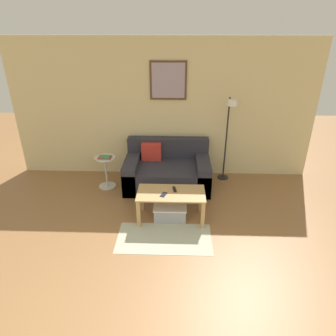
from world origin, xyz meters
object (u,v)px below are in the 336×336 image
object	(u,v)px
couch	(167,171)
storage_bin	(170,211)
floor_lamp	(229,127)
side_table	(106,169)
remote_control	(174,189)
coffee_table	(171,198)
cell_phone	(164,195)
book_stack	(105,157)

from	to	relation	value
couch	storage_bin	size ratio (longest dim) A/B	3.02
floor_lamp	side_table	size ratio (longest dim) A/B	2.69
side_table	remote_control	bearing A→B (deg)	-35.34
couch	remote_control	size ratio (longest dim) A/B	10.15
coffee_table	storage_bin	size ratio (longest dim) A/B	2.01
floor_lamp	cell_phone	size ratio (longest dim) A/B	11.29
side_table	remote_control	size ratio (longest dim) A/B	3.91
side_table	floor_lamp	bearing A→B (deg)	7.19
storage_bin	coffee_table	bearing A→B (deg)	-50.77
coffee_table	storage_bin	xyz separation A→B (m)	(-0.01, 0.02, -0.26)
side_table	book_stack	distance (m)	0.25
coffee_table	side_table	size ratio (longest dim) A/B	1.72
coffee_table	floor_lamp	bearing A→B (deg)	51.67
coffee_table	floor_lamp	distance (m)	1.73
coffee_table	couch	bearing A→B (deg)	95.08
floor_lamp	couch	bearing A→B (deg)	-172.19
couch	coffee_table	distance (m)	1.10
cell_phone	floor_lamp	bearing A→B (deg)	70.60
couch	remote_control	bearing A→B (deg)	-81.73
coffee_table	side_table	bearing A→B (deg)	141.18
coffee_table	remote_control	size ratio (longest dim) A/B	6.75
couch	remote_control	world-z (taller)	couch
book_stack	side_table	bearing A→B (deg)	124.46
book_stack	cell_phone	world-z (taller)	book_stack
book_stack	cell_phone	xyz separation A→B (m)	(1.08, -1.01, -0.14)
coffee_table	cell_phone	bearing A→B (deg)	-146.62
coffee_table	book_stack	distance (m)	1.53
couch	floor_lamp	xyz separation A→B (m)	(1.08, 0.15, 0.81)
book_stack	remote_control	bearing A→B (deg)	-35.00
coffee_table	remote_control	distance (m)	0.14
storage_bin	remote_control	world-z (taller)	remote_control
side_table	remote_control	xyz separation A→B (m)	(1.25, -0.89, 0.12)
couch	side_table	distance (m)	1.11
floor_lamp	remote_control	world-z (taller)	floor_lamp
coffee_table	storage_bin	world-z (taller)	coffee_table
book_stack	couch	bearing A→B (deg)	7.78
storage_bin	remote_control	size ratio (longest dim) A/B	3.35
couch	cell_phone	distance (m)	1.18
storage_bin	floor_lamp	xyz separation A→B (m)	(1.00, 1.22, 0.97)
floor_lamp	side_table	xyz separation A→B (m)	(-2.18, -0.28, -0.73)
side_table	cell_phone	xyz separation A→B (m)	(1.09, -1.04, 0.11)
floor_lamp	side_table	bearing A→B (deg)	-172.81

